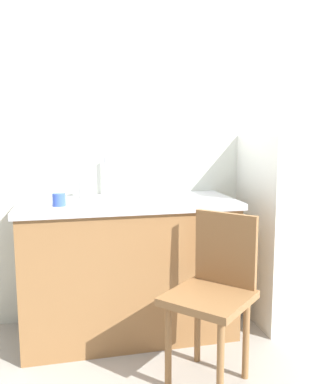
# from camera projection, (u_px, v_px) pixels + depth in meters

# --- Properties ---
(ground_plane) EXTENTS (8.00, 8.00, 0.00)m
(ground_plane) POSITION_uv_depth(u_px,v_px,m) (193.00, 382.00, 2.18)
(ground_plane) COLOR #9E998E
(back_wall) EXTENTS (4.80, 0.10, 2.43)m
(back_wall) POSITION_uv_depth(u_px,v_px,m) (155.00, 147.00, 2.97)
(back_wall) COLOR silver
(back_wall) RESTS_ON ground_plane
(cabinet_base) EXTENTS (1.33, 0.60, 0.85)m
(cabinet_base) POSITION_uv_depth(u_px,v_px,m) (129.00, 270.00, 2.69)
(cabinet_base) COLOR olive
(cabinet_base) RESTS_ON ground_plane
(countertop) EXTENTS (1.37, 0.64, 0.04)m
(countertop) POSITION_uv_depth(u_px,v_px,m) (128.00, 203.00, 2.62)
(countertop) COLOR #B7B7BC
(countertop) RESTS_ON cabinet_base
(faucet) EXTENTS (0.02, 0.02, 0.26)m
(faucet) POSITION_uv_depth(u_px,v_px,m) (106.00, 176.00, 2.81)
(faucet) COLOR #B7B7BC
(faucet) RESTS_ON countertop
(refrigerator) EXTENTS (0.64, 0.63, 1.30)m
(refrigerator) POSITION_uv_depth(u_px,v_px,m) (294.00, 227.00, 2.91)
(refrigerator) COLOR silver
(refrigerator) RESTS_ON ground_plane
(chair) EXTENTS (0.57, 0.57, 0.89)m
(chair) POSITION_uv_depth(u_px,v_px,m) (214.00, 289.00, 2.16)
(chair) COLOR olive
(chair) RESTS_ON ground_plane
(cup_blue) EXTENTS (0.08, 0.08, 0.08)m
(cup_blue) POSITION_uv_depth(u_px,v_px,m) (59.00, 200.00, 2.40)
(cup_blue) COLOR blue
(cup_blue) RESTS_ON countertop
(cup_white) EXTENTS (0.08, 0.08, 0.11)m
(cup_white) POSITION_uv_depth(u_px,v_px,m) (84.00, 189.00, 2.72)
(cup_white) COLOR white
(cup_white) RESTS_ON countertop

